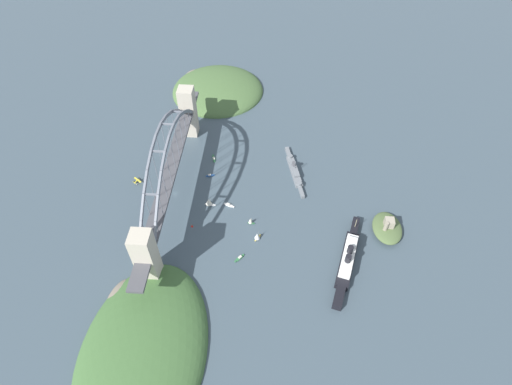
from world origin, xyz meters
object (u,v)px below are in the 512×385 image
at_px(ocean_liner, 348,259).
at_px(fort_island_mid_harbor, 387,228).
at_px(naval_cruiser, 294,170).
at_px(channel_marker_buoy, 192,226).
at_px(small_boat_2, 214,158).
at_px(seaplane_taxiing_near_bridge, 137,181).
at_px(small_boat_0, 240,258).
at_px(small_boat_4, 257,236).
at_px(small_boat_1, 229,205).
at_px(small_boat_6, 210,175).
at_px(small_boat_5, 250,221).
at_px(harbor_arch_bridge, 170,171).
at_px(small_boat_3, 209,202).

bearing_deg(ocean_liner, fort_island_mid_harbor, 133.49).
relative_size(naval_cruiser, channel_marker_buoy, 25.80).
height_order(small_boat_2, channel_marker_buoy, channel_marker_buoy).
relative_size(seaplane_taxiing_near_bridge, small_boat_0, 1.03).
relative_size(small_boat_2, small_boat_4, 1.32).
xyz_separation_m(small_boat_1, channel_marker_buoy, (27.27, -30.76, 0.33)).
distance_m(ocean_liner, naval_cruiser, 114.68).
bearing_deg(seaplane_taxiing_near_bridge, ocean_liner, 68.37).
bearing_deg(small_boat_1, small_boat_4, 38.86).
relative_size(fort_island_mid_harbor, small_boat_6, 4.16).
distance_m(small_boat_1, small_boat_5, 30.03).
distance_m(harbor_arch_bridge, seaplane_taxiing_near_bridge, 51.65).
distance_m(fort_island_mid_harbor, small_boat_5, 123.46).
distance_m(fort_island_mid_harbor, small_boat_3, 165.88).
bearing_deg(small_boat_3, small_boat_0, 31.01).
height_order(fort_island_mid_harbor, small_boat_0, fort_island_mid_harbor).
distance_m(seaplane_taxiing_near_bridge, small_boat_2, 81.70).
distance_m(small_boat_2, small_boat_3, 63.74).
bearing_deg(small_boat_2, small_boat_6, -0.85).
distance_m(small_boat_2, small_boat_5, 94.82).
height_order(small_boat_2, small_boat_3, small_boat_3).
relative_size(ocean_liner, small_boat_0, 10.10).
distance_m(small_boat_0, small_boat_1, 60.48).
relative_size(harbor_arch_bridge, channel_marker_buoy, 90.51).
bearing_deg(small_boat_0, ocean_liner, 91.27).
xyz_separation_m(harbor_arch_bridge, fort_island_mid_harbor, (31.18, 199.87, -26.84)).
bearing_deg(small_boat_5, harbor_arch_bridge, -112.23).
height_order(harbor_arch_bridge, fort_island_mid_harbor, harbor_arch_bridge).
xyz_separation_m(naval_cruiser, small_boat_1, (48.96, -61.98, -1.98)).
relative_size(fort_island_mid_harbor, small_boat_1, 3.45).
relative_size(small_boat_1, small_boat_3, 1.03).
height_order(small_boat_2, small_boat_4, small_boat_4).
distance_m(naval_cruiser, seaplane_taxiing_near_bridge, 158.65).
xyz_separation_m(small_boat_1, small_boat_5, (19.93, 22.28, 2.84)).
bearing_deg(small_boat_1, small_boat_0, 15.28).
xyz_separation_m(small_boat_0, small_boat_6, (-96.01, -39.46, 0.15)).
bearing_deg(small_boat_6, small_boat_1, 31.97).
distance_m(fort_island_mid_harbor, small_boat_0, 135.43).
bearing_deg(small_boat_6, channel_marker_buoy, -6.37).
xyz_separation_m(small_boat_5, channel_marker_buoy, (7.34, -53.04, -2.52)).
height_order(ocean_liner, small_boat_3, ocean_liner).
xyz_separation_m(fort_island_mid_harbor, small_boat_2, (-83.14, -168.87, -3.94)).
height_order(naval_cruiser, channel_marker_buoy, naval_cruiser).
relative_size(seaplane_taxiing_near_bridge, small_boat_3, 0.89).
xyz_separation_m(ocean_liner, small_boat_6, (-93.99, -130.86, -5.02)).
bearing_deg(small_boat_3, small_boat_1, 90.73).
bearing_deg(small_boat_0, small_boat_3, -148.99).
bearing_deg(small_boat_4, small_boat_5, -156.47).
distance_m(small_boat_3, channel_marker_buoy, 29.65).
relative_size(small_boat_0, small_boat_1, 0.84).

